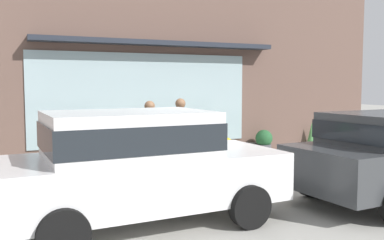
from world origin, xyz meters
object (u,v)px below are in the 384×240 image
potted_plant_trailing_edge (208,138)px  potted_plant_low_front (159,142)px  parked_car_white (137,161)px  potted_plant_by_entrance (52,159)px  potted_plant_doorstep (312,137)px  fire_hydrant (227,158)px  pedestrian_passerby (150,134)px  potted_plant_window_right (264,142)px  potted_plant_near_hydrant (90,152)px  pedestrian_with_handbag (180,130)px

potted_plant_trailing_edge → potted_plant_low_front: 1.39m
parked_car_white → potted_plant_low_front: bearing=64.6°
potted_plant_by_entrance → potted_plant_doorstep: bearing=2.1°
fire_hydrant → potted_plant_trailing_edge: potted_plant_trailing_edge is taller
pedestrian_passerby → potted_plant_window_right: size_ratio=2.24×
pedestrian_passerby → potted_plant_trailing_edge: size_ratio=1.37×
fire_hydrant → potted_plant_window_right: fire_hydrant is taller
fire_hydrant → potted_plant_doorstep: potted_plant_doorstep is taller
potted_plant_near_hydrant → potted_plant_window_right: potted_plant_window_right is taller
pedestrian_with_handbag → parked_car_white: 3.49m
parked_car_white → pedestrian_with_handbag: bearing=55.5°
potted_plant_trailing_edge → potted_plant_doorstep: bearing=2.6°
potted_plant_near_hydrant → potted_plant_doorstep: (6.68, 0.02, 0.02)m
potted_plant_near_hydrant → parked_car_white: bearing=-91.3°
potted_plant_trailing_edge → potted_plant_window_right: bearing=-1.3°
pedestrian_passerby → potted_plant_doorstep: bearing=88.4°
pedestrian_with_handbag → potted_plant_trailing_edge: 1.97m
pedestrian_passerby → potted_plant_low_front: 1.79m
pedestrian_with_handbag → potted_plant_trailing_edge: pedestrian_with_handbag is taller
fire_hydrant → potted_plant_by_entrance: 3.97m
potted_plant_window_right → pedestrian_passerby: bearing=-158.8°
parked_car_white → potted_plant_near_hydrant: 4.48m
potted_plant_near_hydrant → potted_plant_by_entrance: potted_plant_by_entrance is taller
potted_plant_by_entrance → potted_plant_doorstep: size_ratio=0.79×
potted_plant_trailing_edge → potted_plant_low_front: bearing=178.6°
pedestrian_passerby → potted_plant_near_hydrant: pedestrian_passerby is taller
parked_car_white → potted_plant_by_entrance: bearing=98.2°
potted_plant_trailing_edge → fire_hydrant: bearing=-104.4°
pedestrian_with_handbag → fire_hydrant: bearing=-156.8°
potted_plant_trailing_edge → potted_plant_low_front: size_ratio=1.04×
potted_plant_trailing_edge → potted_plant_near_hydrant: (-3.12, 0.13, -0.20)m
pedestrian_with_handbag → potted_plant_near_hydrant: 2.38m
pedestrian_with_handbag → parked_car_white: pedestrian_with_handbag is taller
potted_plant_near_hydrant → fire_hydrant: bearing=-39.2°
potted_plant_low_front → potted_plant_doorstep: potted_plant_low_front is taller
pedestrian_passerby → potted_plant_low_front: size_ratio=1.43×
fire_hydrant → pedestrian_passerby: pedestrian_passerby is taller
parked_car_white → potted_plant_by_entrance: 4.31m
pedestrian_passerby → potted_plant_trailing_edge: 2.66m
potted_plant_near_hydrant → potted_plant_low_front: potted_plant_low_front is taller
parked_car_white → potted_plant_by_entrance: parked_car_white is taller
fire_hydrant → parked_car_white: bearing=-139.3°
potted_plant_trailing_edge → pedestrian_with_handbag: bearing=-135.3°
parked_car_white → potted_plant_window_right: size_ratio=5.57×
fire_hydrant → pedestrian_passerby: bearing=164.4°
fire_hydrant → pedestrian_with_handbag: 1.22m
potted_plant_trailing_edge → potted_plant_window_right: potted_plant_trailing_edge is taller
pedestrian_with_handbag → parked_car_white: bearing=117.6°
pedestrian_passerby → potted_plant_trailing_edge: bearing=107.6°
pedestrian_passerby → potted_plant_low_front: (0.75, 1.57, -0.42)m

